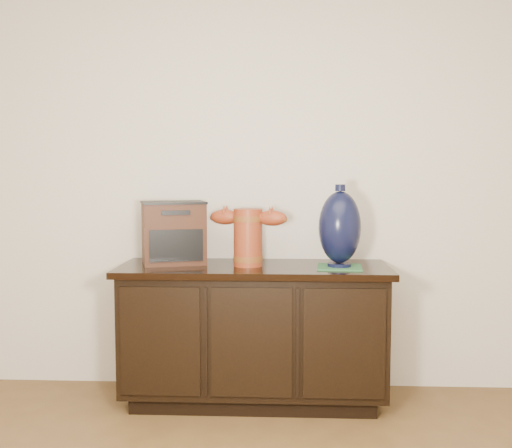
{
  "coord_description": "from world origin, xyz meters",
  "views": [
    {
      "loc": [
        0.16,
        -0.98,
        1.25
      ],
      "look_at": [
        0.01,
        2.18,
        0.99
      ],
      "focal_mm": 42.0,
      "sensor_mm": 36.0,
      "label": 1
    }
  ],
  "objects_px": {
    "spray_can": "(245,249)",
    "sideboard": "(254,332)",
    "tv_radio": "(173,232)",
    "terracotta_vessel": "(248,234)",
    "lamp_base": "(340,228)"
  },
  "relations": [
    {
      "from": "tv_radio",
      "to": "lamp_base",
      "type": "relative_size",
      "value": 0.94
    },
    {
      "from": "lamp_base",
      "to": "spray_can",
      "type": "xyz_separation_m",
      "value": [
        -0.51,
        0.12,
        -0.13
      ]
    },
    {
      "from": "terracotta_vessel",
      "to": "tv_radio",
      "type": "xyz_separation_m",
      "value": [
        -0.42,
        0.08,
        -0.0
      ]
    },
    {
      "from": "sideboard",
      "to": "lamp_base",
      "type": "xyz_separation_m",
      "value": [
        0.46,
        -0.05,
        0.58
      ]
    },
    {
      "from": "tv_radio",
      "to": "lamp_base",
      "type": "distance_m",
      "value": 0.92
    },
    {
      "from": "tv_radio",
      "to": "spray_can",
      "type": "xyz_separation_m",
      "value": [
        0.4,
        -0.0,
        -0.09
      ]
    },
    {
      "from": "tv_radio",
      "to": "lamp_base",
      "type": "xyz_separation_m",
      "value": [
        0.91,
        -0.12,
        0.04
      ]
    },
    {
      "from": "spray_can",
      "to": "sideboard",
      "type": "bearing_deg",
      "value": -51.15
    },
    {
      "from": "sideboard",
      "to": "spray_can",
      "type": "xyz_separation_m",
      "value": [
        -0.05,
        0.07,
        0.45
      ]
    },
    {
      "from": "sideboard",
      "to": "terracotta_vessel",
      "type": "height_order",
      "value": "terracotta_vessel"
    },
    {
      "from": "terracotta_vessel",
      "to": "tv_radio",
      "type": "relative_size",
      "value": 1.07
    },
    {
      "from": "sideboard",
      "to": "spray_can",
      "type": "relative_size",
      "value": 8.47
    },
    {
      "from": "sideboard",
      "to": "tv_radio",
      "type": "relative_size",
      "value": 3.58
    },
    {
      "from": "sideboard",
      "to": "terracotta_vessel",
      "type": "xyz_separation_m",
      "value": [
        -0.03,
        -0.01,
        0.54
      ]
    },
    {
      "from": "terracotta_vessel",
      "to": "spray_can",
      "type": "bearing_deg",
      "value": 120.13
    }
  ]
}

